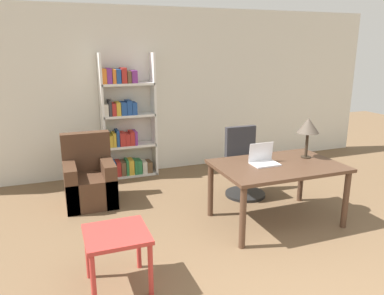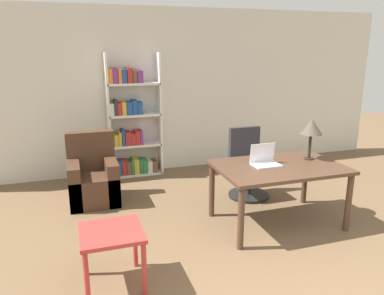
% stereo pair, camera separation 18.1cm
% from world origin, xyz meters
% --- Properties ---
extents(wall_back, '(8.00, 0.06, 2.70)m').
position_xyz_m(wall_back, '(0.00, 4.53, 1.35)').
color(wall_back, silver).
rests_on(wall_back, ground_plane).
extents(desk, '(1.47, 0.97, 0.73)m').
position_xyz_m(desk, '(0.65, 2.04, 0.64)').
color(desk, '#4C3323').
rests_on(desk, ground_plane).
extents(laptop, '(0.32, 0.23, 0.24)m').
position_xyz_m(laptop, '(0.50, 2.12, 0.79)').
color(laptop, silver).
rests_on(laptop, desk).
extents(table_lamp, '(0.27, 0.27, 0.50)m').
position_xyz_m(table_lamp, '(1.14, 2.16, 1.13)').
color(table_lamp, '#2D2319').
rests_on(table_lamp, desk).
extents(office_chair, '(0.57, 0.57, 0.98)m').
position_xyz_m(office_chair, '(0.71, 2.96, 0.43)').
color(office_chair, black).
rests_on(office_chair, ground_plane).
extents(side_table_blue, '(0.54, 0.53, 0.53)m').
position_xyz_m(side_table_blue, '(-1.37, 1.41, 0.44)').
color(side_table_blue, '#B2332D').
rests_on(side_table_blue, ground_plane).
extents(armchair, '(0.65, 0.68, 0.94)m').
position_xyz_m(armchair, '(-1.40, 3.43, 0.31)').
color(armchair, '#472D1E').
rests_on(armchair, ground_plane).
extents(bookshelf, '(0.86, 0.28, 1.99)m').
position_xyz_m(bookshelf, '(-0.71, 4.34, 0.85)').
color(bookshelf, white).
rests_on(bookshelf, ground_plane).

